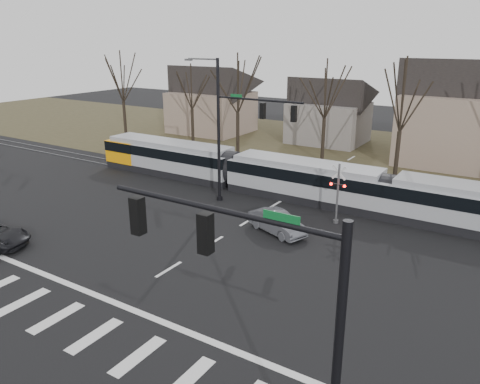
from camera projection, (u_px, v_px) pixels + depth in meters
The scene contains 15 objects.
ground at pixel (142, 286), 22.78m from camera, with size 140.00×140.00×0.00m, color black.
grass_verge at pixel (358, 154), 48.50m from camera, with size 140.00×28.00×0.01m, color #38331E.
crosswalk at pixel (75, 326), 19.56m from camera, with size 27.00×2.60×0.01m.
stop_line at pixel (114, 302), 21.33m from camera, with size 28.00×0.35×0.01m, color silver.
lane_dashes at pixel (289, 196), 35.64m from camera, with size 0.18×30.00×0.01m.
rail_pair at pixel (288, 197), 35.47m from camera, with size 90.00×1.52×0.06m.
tram at pixel (303, 179), 34.56m from camera, with size 38.62×2.87×2.93m.
sedan at pixel (277, 222), 28.79m from camera, with size 4.33×2.79×1.35m, color #505157.
signal_pole_near_right at pixel (264, 315), 11.22m from camera, with size 6.72×0.44×8.00m.
signal_pole_far at pixel (237, 126), 32.25m from camera, with size 9.28×0.44×10.20m.
rail_crossing_signal at pixel (337, 195), 29.94m from camera, with size 1.08×0.36×4.00m.
tree_row at pixel (362, 115), 41.10m from camera, with size 59.20×7.20×10.00m.
house_a at pixel (211, 97), 58.82m from camera, with size 9.72×8.64×8.60m.
house_b at pixel (329, 108), 53.00m from camera, with size 8.64×7.56×7.65m.
house_c at pixel (461, 109), 43.12m from camera, with size 10.80×8.64×10.10m.
Camera 1 is at (14.80, -14.55, 11.49)m, focal length 35.00 mm.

